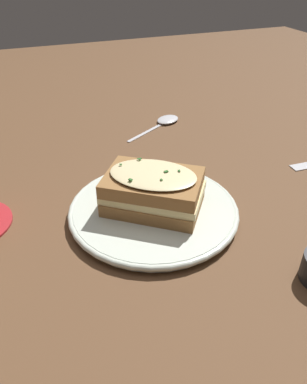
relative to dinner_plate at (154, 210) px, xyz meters
The scene contains 4 objects.
ground_plane 0.03m from the dinner_plate, 53.29° to the right, with size 2.40×2.40×0.00m, color brown.
dinner_plate is the anchor object (origin of this frame).
sandwich 0.04m from the dinner_plate, 84.41° to the right, with size 0.17×0.16×0.06m.
spoon 0.36m from the dinner_plate, 115.37° to the right, with size 0.16×0.11×0.01m.
Camera 1 is at (0.15, 0.47, 0.36)m, focal length 35.00 mm.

